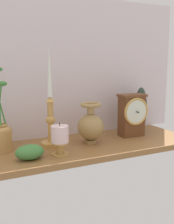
% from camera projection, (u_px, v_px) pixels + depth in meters
% --- Properties ---
extents(ground_plane, '(1.00, 0.36, 0.02)m').
position_uv_depth(ground_plane, '(84.00, 146.00, 1.19)').
color(ground_plane, olive).
extents(back_wall, '(1.20, 0.02, 0.65)m').
position_uv_depth(back_wall, '(68.00, 68.00, 1.30)').
color(back_wall, silver).
rests_on(back_wall, ground_plane).
extents(mantel_clock, '(0.13, 0.10, 0.20)m').
position_uv_depth(mantel_clock, '(132.00, 114.00, 1.30)').
color(mantel_clock, brown).
rests_on(mantel_clock, ground_plane).
extents(candlestick_tall_left, '(0.09, 0.09, 0.42)m').
position_uv_depth(candlestick_tall_left, '(50.00, 116.00, 1.14)').
color(candlestick_tall_left, '#CB9449').
rests_on(candlestick_tall_left, ground_plane).
extents(brass_vase_bulbous, '(0.11, 0.11, 0.18)m').
position_uv_depth(brass_vase_bulbous, '(91.00, 125.00, 1.19)').
color(brass_vase_bulbous, '#A4824B').
rests_on(brass_vase_bulbous, ground_plane).
extents(brass_vase_jar, '(0.09, 0.09, 0.33)m').
position_uv_depth(brass_vase_jar, '(1.00, 132.00, 1.08)').
color(brass_vase_jar, tan).
rests_on(brass_vase_jar, ground_plane).
extents(pillar_candle_front, '(0.07, 0.07, 0.12)m').
position_uv_depth(pillar_candle_front, '(60.00, 138.00, 1.04)').
color(pillar_candle_front, '#BD8F47').
rests_on(pillar_candle_front, ground_plane).
extents(tall_ceramic_vase, '(0.06, 0.06, 0.22)m').
position_uv_depth(tall_ceramic_vase, '(141.00, 109.00, 1.41)').
color(tall_ceramic_vase, '#27382D').
rests_on(tall_ceramic_vase, ground_plane).
extents(ivy_sprig, '(0.11, 0.07, 0.06)m').
position_uv_depth(ivy_sprig, '(30.00, 152.00, 0.99)').
color(ivy_sprig, '#427F3B').
rests_on(ivy_sprig, ground_plane).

